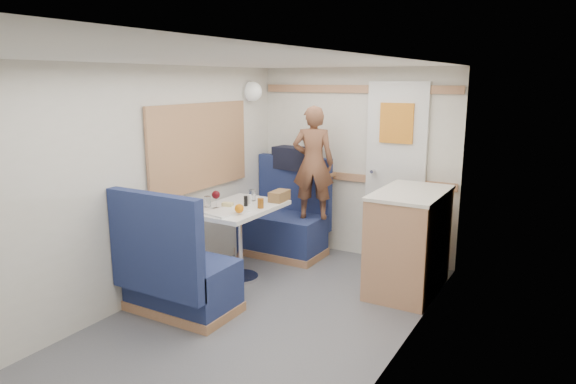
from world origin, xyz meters
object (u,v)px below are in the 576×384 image
Objects in this scene: dinette_table at (238,222)px; tumbler_left at (208,202)px; tray at (226,212)px; orange_fruit at (239,209)px; bench_near at (177,279)px; pepper_grinder at (246,201)px; duffel_bag at (296,158)px; wine_glass at (216,196)px; bench_far at (285,227)px; tumbler_right at (252,195)px; dome_light at (253,92)px; salt_grinder at (250,199)px; bread_loaf at (279,196)px; person at (313,163)px; beer_glass at (261,203)px; galley_counter at (408,240)px; cheese_block at (227,204)px.

tumbler_left is at bearing -143.35° from dinette_table.
tray is 4.35× the size of orange_fruit.
pepper_grinder is at bearing 86.07° from bench_near.
wine_glass is (-0.12, -1.30, -0.18)m from duffel_bag.
duffel_bag is at bearing 90.08° from dinette_table.
bench_far is (-0.00, 0.86, -0.27)m from dinette_table.
bench_near is at bearing -89.63° from tumbler_right.
pepper_grinder reaches higher than dinette_table.
dome_light reaches higher than salt_grinder.
tumbler_left is at bearing 174.07° from wine_glass.
dinette_table is at bearing -90.00° from bench_far.
wine_glass is at bearing -119.83° from salt_grinder.
dome_light reaches higher than tumbler_right.
bench_near is 3.00× the size of tray.
wine_glass is (0.27, -1.03, -0.91)m from dome_light.
bench_near is 1.34m from bread_loaf.
dinette_table is 3.87× the size of bread_loaf.
person is at bearing 82.65° from orange_fruit.
orange_fruit is 0.87× the size of beer_glass.
duffel_bag is at bearing 93.07° from salt_grinder.
galley_counter reaches higher than tumbler_right.
person reaches higher than wine_glass.
dome_light reaches higher than pepper_grinder.
beer_glass is (0.23, 0.90, 0.47)m from bench_near.
cheese_block is 0.96× the size of tumbler_left.
duffel_bag reaches higher than galley_counter.
duffel_bag is at bearing 90.05° from bench_near.
tumbler_right is at bearing 75.64° from wine_glass.
bread_loaf is (0.23, 1.24, 0.47)m from bench_near.
orange_fruit is (0.14, -0.01, 0.05)m from tray.
duffel_bag is at bearing 98.21° from orange_fruit.
tray is at bearing -89.88° from salt_grinder.
salt_grinder is at bearing 65.75° from dinette_table.
tumbler_left is (-0.22, -1.03, 0.47)m from bench_far.
galley_counter is 9.12× the size of tumbler_left.
dome_light is 1.43m from cheese_block.
tumbler_left is 0.35m from pepper_grinder.
bench_near reaches higher than wine_glass.
galley_counter is at bearing 23.73° from cheese_block.
tumbler_left is (-0.22, 0.70, 0.47)m from bench_near.
galley_counter is (1.47, 1.41, 0.17)m from bench_near.
bench_far is 1.00× the size of bench_near.
cheese_block is 0.14m from wine_glass.
duffel_bag is (-0.00, 1.98, 0.72)m from bench_near.
tumbler_right is (-0.20, 0.51, -0.00)m from orange_fruit.
person is 2.30× the size of duffel_bag.
salt_grinder is (-0.00, 0.37, 0.04)m from tray.
tray is 0.22m from wine_glass.
tumbler_right is at bearing 114.06° from salt_grinder.
salt_grinder is 0.39× the size of bread_loaf.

